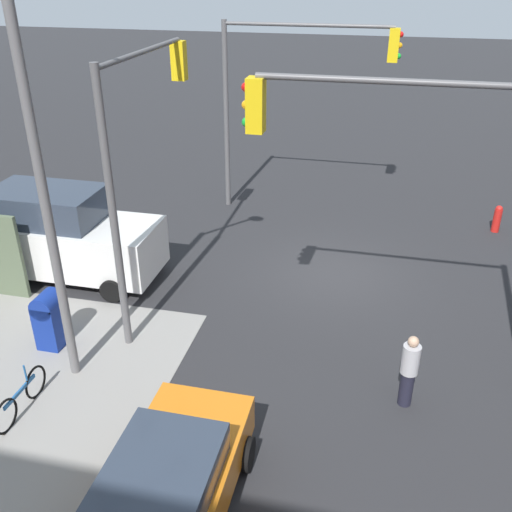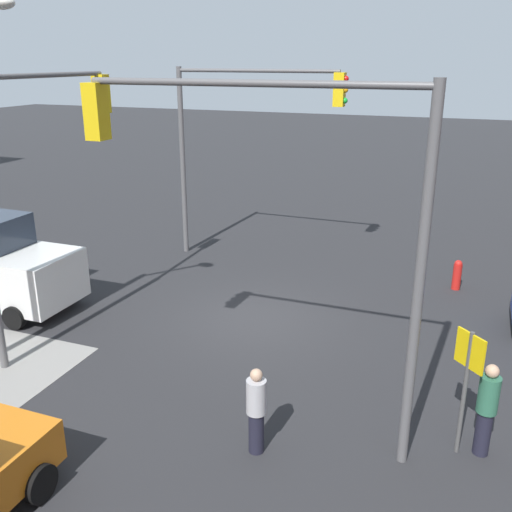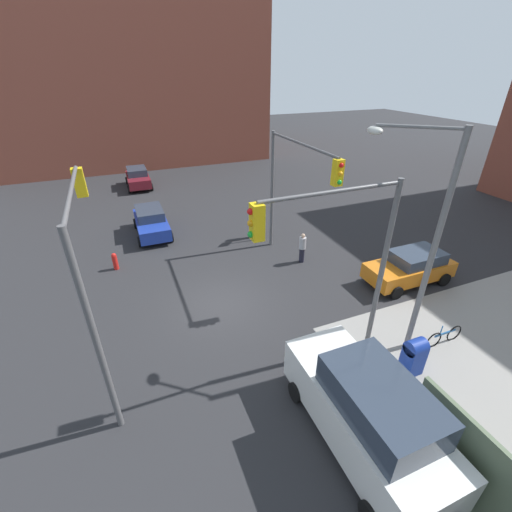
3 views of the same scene
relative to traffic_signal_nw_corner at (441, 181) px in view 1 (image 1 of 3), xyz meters
The scene contains 11 objects.
ground_plane 6.82m from the traffic_signal_nw_corner, 64.94° to the right, with size 120.00×120.00×0.00m, color #28282B.
traffic_signal_nw_corner is the anchor object (origin of this frame).
traffic_signal_se_corner 10.00m from the traffic_signal_nw_corner, 64.17° to the right, with size 5.85×0.36×6.50m.
traffic_signal_ne_corner 6.86m from the traffic_signal_nw_corner, 15.79° to the right, with size 0.36×4.95×6.50m.
street_lamp_corner 7.14m from the traffic_signal_nw_corner, ahead, with size 1.88×2.15×8.00m.
mailbox_blue 9.19m from the traffic_signal_nw_corner, ahead, with size 0.56×0.64×1.43m.
fire_hydrant 10.08m from the traffic_signal_nw_corner, 108.41° to the right, with size 0.26×0.26×0.94m.
sedan_orange 7.12m from the traffic_signal_nw_corner, 50.55° to the left, with size 2.02×4.31×1.62m.
van_white_delivery 10.67m from the traffic_signal_nw_corner, 15.49° to the right, with size 5.40×2.32×2.62m.
pedestrian_waiting 3.86m from the traffic_signal_nw_corner, 81.54° to the left, with size 0.36×0.36×1.68m.
bicycle_leaning_on_fence 9.24m from the traffic_signal_nw_corner, 19.29° to the left, with size 0.05×1.75×0.97m.
Camera 1 is at (-1.05, 14.79, 8.24)m, focal length 40.00 mm.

